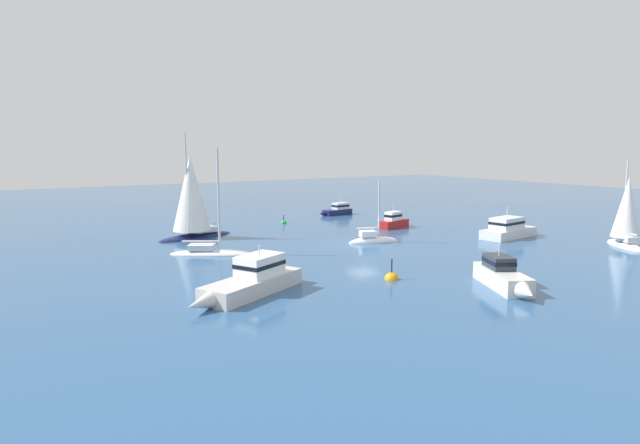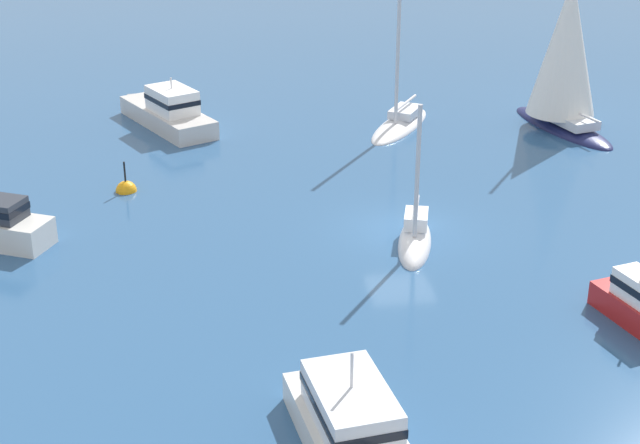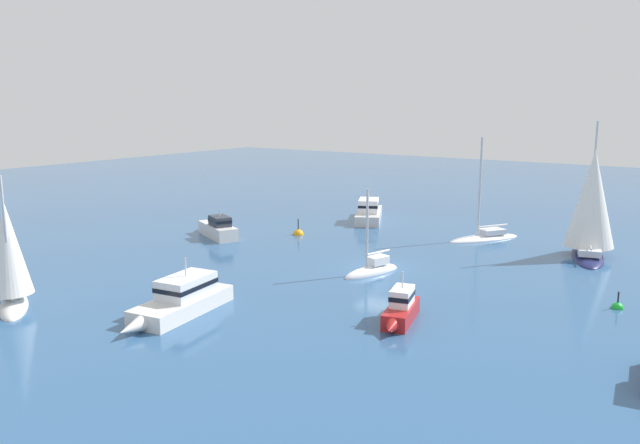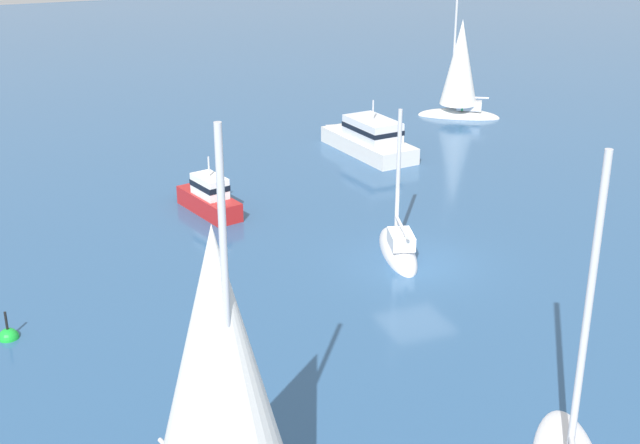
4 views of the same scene
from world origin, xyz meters
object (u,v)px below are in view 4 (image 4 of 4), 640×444
ketch_1 (219,411)px  launch_1 (207,196)px  sailboat (398,250)px  channel_buoy (9,338)px  cabin_cruiser (368,138)px  yacht (460,75)px

ketch_1 → launch_1: (4.87, 19.55, -2.81)m
sailboat → launch_1: 8.98m
ketch_1 → channel_buoy: bearing=-176.4°
cabin_cruiser → yacht: yacht is taller
launch_1 → channel_buoy: bearing=119.9°
channel_buoy → cabin_cruiser: bearing=36.0°
cabin_cruiser → launch_1: bearing=109.6°
launch_1 → sailboat: bearing=-155.8°
ketch_1 → channel_buoy: 12.33m
launch_1 → yacht: bearing=-76.1°
sailboat → channel_buoy: 14.21m
cabin_cruiser → channel_buoy: cabin_cruiser is taller
sailboat → launch_1: (-5.56, 7.03, 0.52)m
yacht → launch_1: bearing=61.0°
yacht → launch_1: 20.46m
cabin_cruiser → ketch_1: 28.93m
cabin_cruiser → channel_buoy: 22.93m
sailboat → channel_buoy: (-14.15, -1.29, -0.13)m
ketch_1 → launch_1: bearing=151.3°
ketch_1 → channel_buoy: (-3.72, 11.23, -3.46)m
yacht → ketch_1: size_ratio=0.77×
launch_1 → cabin_cruiser: bearing=-76.9°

